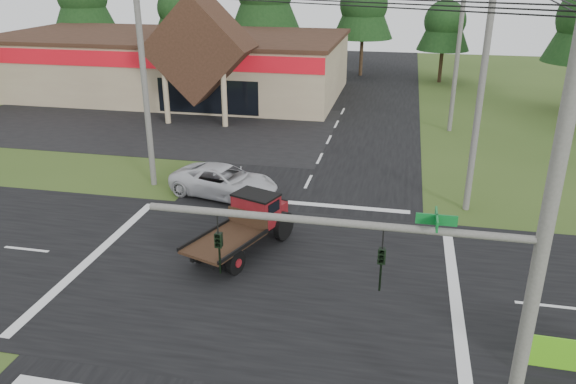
# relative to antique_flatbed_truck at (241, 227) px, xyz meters

# --- Properties ---
(ground) EXTENTS (120.00, 120.00, 0.00)m
(ground) POSITION_rel_antique_flatbed_truck_xyz_m (1.30, -1.67, -1.11)
(ground) COLOR #334B1B
(ground) RESTS_ON ground
(road_ns) EXTENTS (12.00, 120.00, 0.02)m
(road_ns) POSITION_rel_antique_flatbed_truck_xyz_m (1.30, -1.67, -1.10)
(road_ns) COLOR black
(road_ns) RESTS_ON ground
(road_ew) EXTENTS (120.00, 12.00, 0.02)m
(road_ew) POSITION_rel_antique_flatbed_truck_xyz_m (1.30, -1.67, -1.09)
(road_ew) COLOR black
(road_ew) RESTS_ON ground
(parking_apron) EXTENTS (28.00, 14.00, 0.02)m
(parking_apron) POSITION_rel_antique_flatbed_truck_xyz_m (-12.70, 17.33, -1.09)
(parking_apron) COLOR black
(parking_apron) RESTS_ON ground
(cvs_building) EXTENTS (30.40, 18.20, 9.19)m
(cvs_building) POSITION_rel_antique_flatbed_truck_xyz_m (-14.41, 27.90, 1.67)
(cvs_building) COLOR tan
(cvs_building) RESTS_ON ground
(traffic_signal_mast) EXTENTS (8.12, 0.24, 7.00)m
(traffic_signal_mast) POSITION_rel_antique_flatbed_truck_xyz_m (7.11, -9.17, 3.32)
(traffic_signal_mast) COLOR #595651
(traffic_signal_mast) RESTS_ON ground
(utility_pole_nr) EXTENTS (2.00, 0.30, 11.00)m
(utility_pole_nr) POSITION_rel_antique_flatbed_truck_xyz_m (8.80, -9.17, 4.53)
(utility_pole_nr) COLOR #595651
(utility_pole_nr) RESTS_ON ground
(utility_pole_nw) EXTENTS (2.00, 0.30, 10.50)m
(utility_pole_nw) POSITION_rel_antique_flatbed_truck_xyz_m (-6.70, 6.33, 4.28)
(utility_pole_nw) COLOR #595651
(utility_pole_nw) RESTS_ON ground
(utility_pole_ne) EXTENTS (2.00, 0.30, 11.50)m
(utility_pole_ne) POSITION_rel_antique_flatbed_truck_xyz_m (9.30, 6.33, 4.78)
(utility_pole_ne) COLOR #595651
(utility_pole_ne) RESTS_ON ground
(utility_pole_n) EXTENTS (2.00, 0.30, 11.20)m
(utility_pole_n) POSITION_rel_antique_flatbed_truck_xyz_m (9.30, 20.33, 4.63)
(utility_pole_n) COLOR #595651
(utility_pole_n) RESTS_ON ground
(tree_row_b) EXTENTS (5.60, 5.60, 10.10)m
(tree_row_b) POSITION_rel_antique_flatbed_truck_xyz_m (-18.70, 40.33, 5.60)
(tree_row_b) COLOR #332316
(tree_row_b) RESTS_ON ground
(tree_row_d) EXTENTS (6.16, 6.16, 11.11)m
(tree_row_d) POSITION_rel_antique_flatbed_truck_xyz_m (1.30, 40.33, 6.27)
(tree_row_d) COLOR #332316
(tree_row_d) RESTS_ON ground
(tree_row_e) EXTENTS (5.04, 5.04, 9.09)m
(tree_row_e) POSITION_rel_antique_flatbed_truck_xyz_m (9.30, 38.33, 4.93)
(tree_row_e) COLOR #332316
(tree_row_e) RESTS_ON ground
(antique_flatbed_truck) EXTENTS (3.72, 5.66, 2.21)m
(antique_flatbed_truck) POSITION_rel_antique_flatbed_truck_xyz_m (0.00, 0.00, 0.00)
(antique_flatbed_truck) COLOR #550C0E
(antique_flatbed_truck) RESTS_ON ground
(white_pickup) EXTENTS (5.90, 3.68, 1.52)m
(white_pickup) POSITION_rel_antique_flatbed_truck_xyz_m (-2.53, 5.62, -0.34)
(white_pickup) COLOR silver
(white_pickup) RESTS_ON ground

